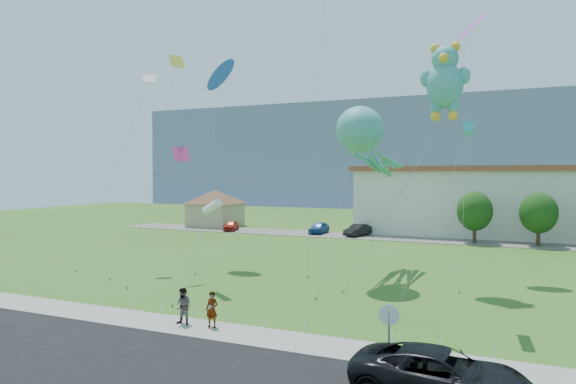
{
  "coord_description": "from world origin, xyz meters",
  "views": [
    {
      "loc": [
        13.57,
        -22.71,
        7.25
      ],
      "look_at": [
        0.11,
        8.0,
        6.08
      ],
      "focal_mm": 32.0,
      "sensor_mm": 36.0,
      "label": 1
    }
  ],
  "objects_px": {
    "octopus_kite": "(365,141)",
    "parked_car_red": "(231,225)",
    "pedestrian_right": "(184,306)",
    "pedestrian_left": "(212,309)",
    "pavilion": "(215,205)",
    "suv": "(442,375)",
    "teddy_bear_kite": "(445,80)",
    "stop_sign": "(389,321)",
    "parked_car_black": "(358,230)",
    "parked_car_blue": "(319,228)"
  },
  "relations": [
    {
      "from": "octopus_kite",
      "to": "parked_car_red",
      "type": "bearing_deg",
      "value": 136.42
    },
    {
      "from": "pedestrian_right",
      "to": "octopus_kite",
      "type": "distance_m",
      "value": 17.44
    },
    {
      "from": "pedestrian_left",
      "to": "octopus_kite",
      "type": "bearing_deg",
      "value": 74.58
    },
    {
      "from": "pedestrian_right",
      "to": "octopus_kite",
      "type": "relative_size",
      "value": 0.14
    },
    {
      "from": "pedestrian_right",
      "to": "pavilion",
      "type": "bearing_deg",
      "value": 120.31
    },
    {
      "from": "suv",
      "to": "teddy_bear_kite",
      "type": "xyz_separation_m",
      "value": [
        -2.11,
        17.84,
        12.49
      ]
    },
    {
      "from": "stop_sign",
      "to": "teddy_bear_kite",
      "type": "xyz_separation_m",
      "value": [
        -0.02,
        16.03,
        11.48
      ]
    },
    {
      "from": "suv",
      "to": "parked_car_black",
      "type": "bearing_deg",
      "value": 22.04
    },
    {
      "from": "stop_sign",
      "to": "parked_car_black",
      "type": "xyz_separation_m",
      "value": [
        -12.33,
        39.09,
        -1.13
      ]
    },
    {
      "from": "octopus_kite",
      "to": "parked_car_black",
      "type": "bearing_deg",
      "value": 106.92
    },
    {
      "from": "parked_car_black",
      "to": "stop_sign",
      "type": "bearing_deg",
      "value": -56.13
    },
    {
      "from": "parked_car_black",
      "to": "octopus_kite",
      "type": "distance_m",
      "value": 25.72
    },
    {
      "from": "pedestrian_right",
      "to": "parked_car_blue",
      "type": "height_order",
      "value": "pedestrian_right"
    },
    {
      "from": "stop_sign",
      "to": "pedestrian_right",
      "type": "bearing_deg",
      "value": 171.12
    },
    {
      "from": "stop_sign",
      "to": "pedestrian_left",
      "type": "bearing_deg",
      "value": 168.53
    },
    {
      "from": "suv",
      "to": "octopus_kite",
      "type": "height_order",
      "value": "octopus_kite"
    },
    {
      "from": "parked_car_black",
      "to": "teddy_bear_kite",
      "type": "distance_m",
      "value": 29.02
    },
    {
      "from": "stop_sign",
      "to": "parked_car_red",
      "type": "xyz_separation_m",
      "value": [
        -28.76,
        38.3,
        -1.18
      ]
    },
    {
      "from": "pedestrian_left",
      "to": "parked_car_blue",
      "type": "distance_m",
      "value": 38.94
    },
    {
      "from": "octopus_kite",
      "to": "pavilion",
      "type": "bearing_deg",
      "value": 137.07
    },
    {
      "from": "pedestrian_right",
      "to": "pedestrian_left",
      "type": "bearing_deg",
      "value": 7.28
    },
    {
      "from": "parked_car_red",
      "to": "parked_car_blue",
      "type": "bearing_deg",
      "value": -10.68
    },
    {
      "from": "pedestrian_left",
      "to": "parked_car_black",
      "type": "xyz_separation_m",
      "value": [
        -3.64,
        37.33,
        -0.2
      ]
    },
    {
      "from": "teddy_bear_kite",
      "to": "pavilion",
      "type": "bearing_deg",
      "value": 141.98
    },
    {
      "from": "pedestrian_left",
      "to": "parked_car_red",
      "type": "distance_m",
      "value": 41.69
    },
    {
      "from": "suv",
      "to": "parked_car_blue",
      "type": "distance_m",
      "value": 45.86
    },
    {
      "from": "pavilion",
      "to": "parked_car_black",
      "type": "distance_m",
      "value": 21.52
    },
    {
      "from": "pavilion",
      "to": "pedestrian_left",
      "type": "height_order",
      "value": "pavilion"
    },
    {
      "from": "parked_car_red",
      "to": "suv",
      "type": "bearing_deg",
      "value": -70.23
    },
    {
      "from": "pedestrian_left",
      "to": "teddy_bear_kite",
      "type": "bearing_deg",
      "value": 56.75
    },
    {
      "from": "stop_sign",
      "to": "parked_car_black",
      "type": "height_order",
      "value": "stop_sign"
    },
    {
      "from": "parked_car_black",
      "to": "octopus_kite",
      "type": "height_order",
      "value": "octopus_kite"
    },
    {
      "from": "pavilion",
      "to": "stop_sign",
      "type": "relative_size",
      "value": 3.68
    },
    {
      "from": "pedestrian_left",
      "to": "octopus_kite",
      "type": "height_order",
      "value": "octopus_kite"
    },
    {
      "from": "pedestrian_left",
      "to": "stop_sign",
      "type": "bearing_deg",
      "value": -13.45
    },
    {
      "from": "suv",
      "to": "pedestrian_left",
      "type": "xyz_separation_m",
      "value": [
        -10.78,
        3.57,
        0.08
      ]
    },
    {
      "from": "parked_car_red",
      "to": "teddy_bear_kite",
      "type": "distance_m",
      "value": 38.5
    },
    {
      "from": "stop_sign",
      "to": "suv",
      "type": "bearing_deg",
      "value": -40.94
    },
    {
      "from": "pavilion",
      "to": "pedestrian_right",
      "type": "xyz_separation_m",
      "value": [
        23.35,
        -40.62,
        -2.05
      ]
    },
    {
      "from": "suv",
      "to": "teddy_bear_kite",
      "type": "distance_m",
      "value": 21.88
    },
    {
      "from": "stop_sign",
      "to": "teddy_bear_kite",
      "type": "distance_m",
      "value": 19.72
    },
    {
      "from": "octopus_kite",
      "to": "teddy_bear_kite",
      "type": "height_order",
      "value": "teddy_bear_kite"
    },
    {
      "from": "parked_car_red",
      "to": "octopus_kite",
      "type": "relative_size",
      "value": 0.29
    },
    {
      "from": "pavilion",
      "to": "suv",
      "type": "relative_size",
      "value": 1.6
    },
    {
      "from": "pedestrian_left",
      "to": "octopus_kite",
      "type": "xyz_separation_m",
      "value": [
        3.4,
        14.21,
        8.61
      ]
    },
    {
      "from": "pedestrian_left",
      "to": "pedestrian_right",
      "type": "height_order",
      "value": "pedestrian_right"
    },
    {
      "from": "stop_sign",
      "to": "pavilion",
      "type": "bearing_deg",
      "value": 128.44
    },
    {
      "from": "suv",
      "to": "parked_car_red",
      "type": "distance_m",
      "value": 50.6
    },
    {
      "from": "parked_car_black",
      "to": "teddy_bear_kite",
      "type": "relative_size",
      "value": 0.26
    },
    {
      "from": "parked_car_red",
      "to": "parked_car_black",
      "type": "xyz_separation_m",
      "value": [
        16.43,
        0.79,
        0.05
      ]
    }
  ]
}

